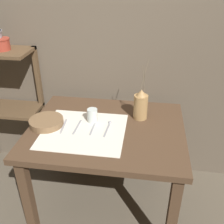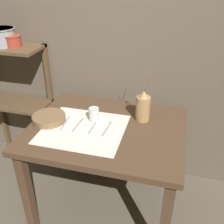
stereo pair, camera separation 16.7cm
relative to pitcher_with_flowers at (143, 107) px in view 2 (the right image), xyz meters
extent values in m
plane|color=brown|center=(-0.21, -0.16, -0.82)|extent=(12.00, 12.00, 0.00)
cube|color=brown|center=(-0.21, 0.36, 0.38)|extent=(7.00, 0.06, 2.40)
cube|color=#4C3523|center=(-0.21, -0.16, -0.12)|extent=(1.02, 0.82, 0.04)
cube|color=#4C3523|center=(-0.67, -0.51, -0.48)|extent=(0.06, 0.06, 0.68)
cube|color=#4C3523|center=(0.24, -0.51, -0.48)|extent=(0.06, 0.06, 0.68)
cube|color=#4C3523|center=(-0.67, 0.19, -0.48)|extent=(0.06, 0.06, 0.68)
cube|color=#4C3523|center=(0.24, 0.19, -0.48)|extent=(0.06, 0.06, 0.68)
cube|color=brown|center=(-1.13, 0.17, 0.28)|extent=(0.58, 0.29, 0.02)
cube|color=brown|center=(-1.13, 0.17, -0.21)|extent=(0.58, 0.29, 0.02)
cube|color=brown|center=(-0.85, 0.29, -0.26)|extent=(0.04, 0.04, 1.11)
cube|color=silver|center=(-0.35, -0.22, -0.10)|extent=(0.53, 0.48, 0.00)
cylinder|color=#A87F4C|center=(0.00, 0.00, -0.01)|extent=(0.10, 0.10, 0.17)
cone|color=#A87F4C|center=(0.00, 0.00, 0.09)|extent=(0.07, 0.07, 0.04)
cylinder|color=brown|center=(0.01, 0.00, 0.22)|extent=(0.05, 0.04, 0.21)
cylinder|color=brown|center=(0.01, -0.01, 0.19)|extent=(0.00, 0.02, 0.16)
cylinder|color=brown|center=(0.01, -0.01, 0.20)|extent=(0.03, 0.01, 0.17)
cylinder|color=brown|center=(-0.61, -0.19, -0.08)|extent=(0.23, 0.23, 0.05)
cylinder|color=silver|center=(-0.32, -0.10, -0.05)|extent=(0.07, 0.07, 0.09)
cube|color=#939399|center=(-0.50, -0.19, -0.10)|extent=(0.02, 0.17, 0.00)
cube|color=#939399|center=(-0.40, -0.19, -0.10)|extent=(0.02, 0.17, 0.00)
cube|color=#939399|center=(-0.30, -0.18, -0.10)|extent=(0.01, 0.17, 0.00)
cube|color=#939399|center=(-0.20, -0.19, -0.10)|extent=(0.02, 0.17, 0.00)
sphere|color=#939399|center=(-0.20, -0.11, -0.09)|extent=(0.02, 0.02, 0.02)
cylinder|color=#939399|center=(-1.14, 0.17, 0.36)|extent=(0.21, 0.21, 0.13)
cylinder|color=#9E3828|center=(-1.04, 0.17, 0.33)|extent=(0.12, 0.12, 0.09)
cylinder|color=#9E3828|center=(-1.04, 0.17, 0.37)|extent=(0.13, 0.13, 0.01)
camera|label=1|loc=(0.03, -1.59, 0.84)|focal=42.00mm
camera|label=2|loc=(0.20, -1.56, 0.84)|focal=42.00mm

